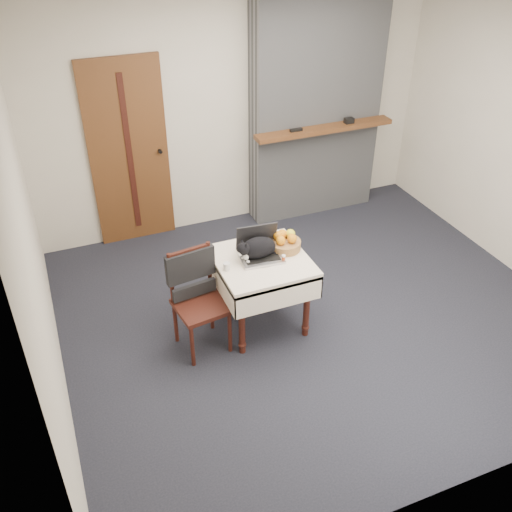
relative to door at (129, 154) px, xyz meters
The scene contains 12 objects.
ground 2.52m from the door, 58.72° to the right, with size 4.50×4.50×0.00m, color black.
room_shell 2.07m from the door, 51.56° to the right, with size 4.52×4.01×2.61m.
door is the anchor object (origin of this frame).
chimney 2.12m from the door, ahead, with size 1.62×0.48×2.60m.
side_table 2.09m from the door, 69.89° to the right, with size 0.78×0.78×0.70m.
laptop 2.01m from the door, 69.22° to the right, with size 0.39×0.34×0.27m.
cat 2.02m from the door, 69.83° to the right, with size 0.46×0.24×0.22m.
cream_jar 2.01m from the door, 79.14° to the right, with size 0.06×0.06×0.07m, color silver.
pill_bottle 2.22m from the door, 67.07° to the right, with size 0.03×0.03×0.07m.
fruit_basket 2.09m from the door, 62.62° to the right, with size 0.28×0.28×0.16m.
desk_clutter 2.08m from the door, 63.81° to the right, with size 0.13×0.01×0.01m, color black.
chair 1.97m from the door, 86.90° to the right, with size 0.46×0.46×0.92m.
Camera 1 is at (-2.05, -3.65, 3.41)m, focal length 40.00 mm.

